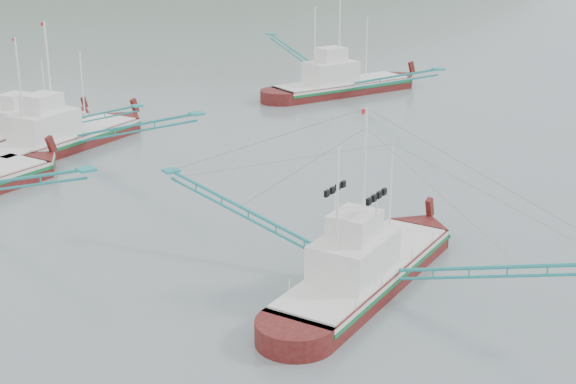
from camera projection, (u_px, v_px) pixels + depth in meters
ground at (354, 279)px, 42.33m from camera, size 1200.00×1200.00×0.00m
main_boat at (365, 249)px, 40.80m from camera, size 14.31×24.16×10.24m
bg_boat_right at (341, 79)px, 86.84m from camera, size 16.21×29.12×11.78m
bg_boat_far at (26, 115)px, 69.32m from camera, size 15.30×21.31×9.36m
bg_boat_extra at (57, 122)px, 65.41m from camera, size 15.83×26.42×11.29m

